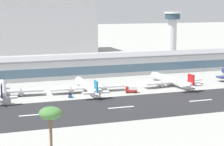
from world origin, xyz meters
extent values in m
plane|color=#9E9E99|center=(0.00, 0.00, 0.00)|extent=(1400.00, 1400.00, 0.00)
cube|color=#262628|center=(0.00, 4.58, 0.04)|extent=(800.00, 41.50, 0.08)
cube|color=white|center=(-38.84, 4.58, 0.09)|extent=(12.00, 1.20, 0.01)
cube|color=white|center=(-0.79, 4.58, 0.09)|extent=(12.00, 1.20, 0.01)
cube|color=white|center=(39.00, 4.58, 0.09)|extent=(12.00, 1.20, 0.01)
cube|color=#B7BABC|center=(19.27, 89.14, 5.52)|extent=(195.89, 23.30, 11.04)
cube|color=#476075|center=(19.27, 77.33, 4.97)|extent=(190.01, 0.30, 4.97)
cube|color=gray|center=(19.27, 89.14, 11.54)|extent=(197.85, 23.53, 1.00)
cylinder|color=silver|center=(92.45, 138.53, 16.25)|extent=(7.21, 7.21, 32.51)
cylinder|color=#2D4251|center=(92.45, 138.53, 34.71)|extent=(12.19, 12.19, 4.41)
cylinder|color=silver|center=(92.45, 138.53, 37.52)|extent=(13.17, 13.17, 1.20)
cube|color=#BCBCC1|center=(-18.40, 224.78, 23.74)|extent=(138.15, 39.89, 47.48)
cylinder|color=silver|center=(-48.27, 43.62, 3.10)|extent=(7.05, 40.13, 3.99)
sphere|color=silver|center=(-46.74, 63.53, 3.10)|extent=(3.79, 3.79, 3.79)
cone|color=silver|center=(-49.80, 23.71, 3.10)|extent=(4.14, 7.44, 3.60)
cube|color=silver|center=(-48.33, 42.82, 2.70)|extent=(39.91, 9.01, 0.88)
cylinder|color=gray|center=(-39.46, 42.14, 2.00)|extent=(3.02, 5.77, 2.60)
cube|color=silver|center=(-49.68, 25.30, 3.50)|extent=(13.67, 4.32, 0.70)
cube|color=black|center=(-49.68, 25.30, 6.29)|extent=(1.05, 5.43, 6.39)
cylinder|color=black|center=(-48.43, 41.63, 0.55)|extent=(0.72, 0.72, 1.10)
cylinder|color=silver|center=(-6.17, 40.59, 2.95)|extent=(4.74, 38.12, 3.80)
sphere|color=silver|center=(-5.70, 59.60, 2.95)|extent=(3.61, 3.61, 3.61)
cone|color=silver|center=(-6.64, 21.57, 2.95)|extent=(3.59, 6.93, 3.42)
cube|color=silver|center=(-6.19, 39.83, 2.57)|extent=(38.53, 6.65, 0.84)
cylinder|color=gray|center=(2.45, 39.61, 1.90)|extent=(2.60, 5.39, 2.47)
cylinder|color=gray|center=(-14.83, 40.04, 1.90)|extent=(2.60, 5.39, 2.47)
cube|color=silver|center=(-6.60, 23.10, 3.33)|extent=(13.13, 3.46, 0.67)
cube|color=#1975B2|center=(-6.60, 23.10, 5.99)|extent=(0.74, 5.15, 6.09)
cylinder|color=black|center=(-6.22, 38.69, 0.52)|extent=(0.68, 0.68, 1.05)
cylinder|color=white|center=(42.41, 40.78, 3.01)|extent=(7.65, 39.00, 3.88)
sphere|color=white|center=(40.52, 60.09, 3.01)|extent=(3.69, 3.69, 3.69)
cone|color=white|center=(44.31, 21.46, 3.01)|extent=(4.16, 7.29, 3.49)
cube|color=white|center=(42.49, 40.00, 2.62)|extent=(36.29, 9.29, 0.85)
cylinder|color=gray|center=(50.53, 40.79, 1.94)|extent=(3.04, 5.65, 2.52)
cylinder|color=gray|center=(34.45, 39.22, 1.94)|extent=(3.04, 5.65, 2.52)
cube|color=white|center=(44.15, 23.01, 3.40)|extent=(12.46, 4.38, 0.68)
cube|color=red|center=(44.15, 23.01, 6.11)|extent=(1.13, 5.27, 6.21)
cylinder|color=black|center=(42.60, 38.85, 0.53)|extent=(0.70, 0.70, 1.07)
sphere|color=navy|center=(90.29, 61.63, 2.92)|extent=(3.57, 3.57, 3.57)
cube|color=#B2231E|center=(14.64, 31.18, 1.05)|extent=(6.46, 4.28, 1.20)
cube|color=silver|center=(15.31, 30.93, 2.45)|extent=(4.84, 3.62, 1.60)
cube|color=#B2231E|center=(12.60, 31.90, 2.40)|extent=(2.33, 2.64, 1.50)
cylinder|color=black|center=(13.06, 33.01, 0.45)|extent=(0.94, 0.57, 0.90)
cylinder|color=black|center=(12.25, 30.75, 0.45)|extent=(0.94, 0.57, 0.90)
cylinder|color=black|center=(17.02, 31.60, 0.45)|extent=(0.94, 0.57, 0.90)
cylinder|color=black|center=(16.21, 29.34, 0.45)|extent=(0.94, 0.57, 0.90)
cube|color=#23569E|center=(-17.22, 31.27, 0.80)|extent=(2.21, 3.46, 1.00)
cube|color=black|center=(-17.22, 31.27, 1.75)|extent=(1.64, 2.14, 0.90)
cylinder|color=black|center=(-18.23, 30.34, 0.30)|extent=(0.39, 0.64, 0.60)
cylinder|color=black|center=(-16.67, 30.02, 0.30)|extent=(0.39, 0.64, 0.60)
cylinder|color=black|center=(-17.78, 32.53, 0.30)|extent=(0.39, 0.64, 0.60)
cylinder|color=black|center=(-16.22, 32.21, 0.30)|extent=(0.39, 0.64, 0.60)
cylinder|color=brown|center=(-42.45, -52.44, 7.83)|extent=(0.78, 0.78, 15.65)
ellipsoid|color=#427538|center=(-42.45, -52.44, 15.65)|extent=(6.32, 6.32, 3.48)
camera|label=1|loc=(-62.41, -161.21, 45.08)|focal=66.75mm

